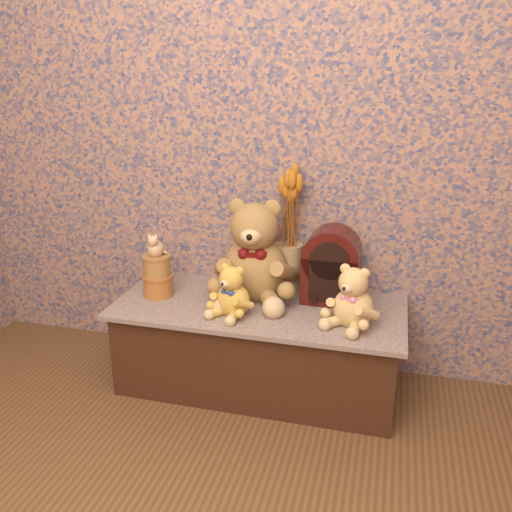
{
  "coord_description": "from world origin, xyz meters",
  "views": [
    {
      "loc": [
        0.52,
        -0.81,
        1.35
      ],
      "look_at": [
        0.0,
        1.18,
        0.63
      ],
      "focal_mm": 37.49,
      "sensor_mm": 36.0,
      "label": 1
    }
  ],
  "objects_px": {
    "teddy_small": "(354,293)",
    "ceramic_vase": "(288,267)",
    "biscuit_tin_lower": "(158,285)",
    "cat_figurine": "(155,244)",
    "teddy_medium": "(233,288)",
    "cathedral_radio": "(332,265)",
    "teddy_large": "(255,245)"
  },
  "relations": [
    {
      "from": "teddy_medium",
      "to": "biscuit_tin_lower",
      "type": "distance_m",
      "value": 0.4
    },
    {
      "from": "ceramic_vase",
      "to": "teddy_small",
      "type": "bearing_deg",
      "value": -41.54
    },
    {
      "from": "cathedral_radio",
      "to": "teddy_medium",
      "type": "bearing_deg",
      "value": -146.5
    },
    {
      "from": "teddy_large",
      "to": "cat_figurine",
      "type": "xyz_separation_m",
      "value": [
        -0.42,
        -0.1,
        0.01
      ]
    },
    {
      "from": "teddy_small",
      "to": "teddy_medium",
      "type": "bearing_deg",
      "value": -152.2
    },
    {
      "from": "teddy_large",
      "to": "teddy_small",
      "type": "relative_size",
      "value": 1.79
    },
    {
      "from": "teddy_large",
      "to": "teddy_small",
      "type": "distance_m",
      "value": 0.49
    },
    {
      "from": "ceramic_vase",
      "to": "cat_figurine",
      "type": "height_order",
      "value": "cat_figurine"
    },
    {
      "from": "teddy_small",
      "to": "ceramic_vase",
      "type": "bearing_deg",
      "value": 163.04
    },
    {
      "from": "teddy_medium",
      "to": "teddy_small",
      "type": "bearing_deg",
      "value": 22.18
    },
    {
      "from": "cathedral_radio",
      "to": "ceramic_vase",
      "type": "bearing_deg",
      "value": 161.35
    },
    {
      "from": "cathedral_radio",
      "to": "cat_figurine",
      "type": "distance_m",
      "value": 0.77
    },
    {
      "from": "teddy_small",
      "to": "ceramic_vase",
      "type": "height_order",
      "value": "teddy_small"
    },
    {
      "from": "teddy_small",
      "to": "cathedral_radio",
      "type": "bearing_deg",
      "value": 143.32
    },
    {
      "from": "teddy_small",
      "to": "ceramic_vase",
      "type": "distance_m",
      "value": 0.43
    },
    {
      "from": "teddy_medium",
      "to": "cathedral_radio",
      "type": "distance_m",
      "value": 0.44
    },
    {
      "from": "cathedral_radio",
      "to": "cat_figurine",
      "type": "height_order",
      "value": "cathedral_radio"
    },
    {
      "from": "biscuit_tin_lower",
      "to": "cat_figurine",
      "type": "relative_size",
      "value": 1.15
    },
    {
      "from": "cat_figurine",
      "to": "ceramic_vase",
      "type": "bearing_deg",
      "value": 16.55
    },
    {
      "from": "cathedral_radio",
      "to": "ceramic_vase",
      "type": "height_order",
      "value": "cathedral_radio"
    },
    {
      "from": "biscuit_tin_lower",
      "to": "teddy_large",
      "type": "bearing_deg",
      "value": 13.87
    },
    {
      "from": "teddy_large",
      "to": "ceramic_vase",
      "type": "distance_m",
      "value": 0.21
    },
    {
      "from": "teddy_large",
      "to": "cathedral_radio",
      "type": "xyz_separation_m",
      "value": [
        0.33,
        0.04,
        -0.07
      ]
    },
    {
      "from": "teddy_medium",
      "to": "biscuit_tin_lower",
      "type": "relative_size",
      "value": 1.78
    },
    {
      "from": "biscuit_tin_lower",
      "to": "cat_figurine",
      "type": "bearing_deg",
      "value": 0.0
    },
    {
      "from": "teddy_medium",
      "to": "teddy_small",
      "type": "xyz_separation_m",
      "value": [
        0.49,
        0.03,
        0.02
      ]
    },
    {
      "from": "teddy_large",
      "to": "ceramic_vase",
      "type": "bearing_deg",
      "value": 35.55
    },
    {
      "from": "ceramic_vase",
      "to": "teddy_medium",
      "type": "bearing_deg",
      "value": -118.28
    },
    {
      "from": "teddy_large",
      "to": "biscuit_tin_lower",
      "type": "xyz_separation_m",
      "value": [
        -0.42,
        -0.1,
        -0.19
      ]
    },
    {
      "from": "teddy_medium",
      "to": "biscuit_tin_lower",
      "type": "bearing_deg",
      "value": -175.42
    },
    {
      "from": "ceramic_vase",
      "to": "biscuit_tin_lower",
      "type": "xyz_separation_m",
      "value": [
        -0.55,
        -0.21,
        -0.06
      ]
    },
    {
      "from": "cathedral_radio",
      "to": "biscuit_tin_lower",
      "type": "relative_size",
      "value": 2.54
    }
  ]
}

